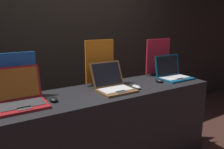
% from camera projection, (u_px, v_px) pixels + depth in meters
% --- Properties ---
extents(wall_back, '(8.00, 0.05, 2.80)m').
position_uv_depth(wall_back, '(69.00, 34.00, 2.98)').
color(wall_back, black).
rests_on(wall_back, ground_plane).
extents(display_counter, '(2.14, 0.62, 0.90)m').
position_uv_depth(display_counter, '(112.00, 131.00, 2.26)').
color(display_counter, black).
rests_on(display_counter, ground_plane).
extents(laptop_front, '(0.37, 0.35, 0.29)m').
position_uv_depth(laptop_front, '(21.00, 97.00, 1.72)').
color(laptop_front, maroon).
rests_on(laptop_front, display_counter).
extents(mouse_front, '(0.07, 0.11, 0.04)m').
position_uv_depth(mouse_front, '(53.00, 99.00, 1.82)').
color(mouse_front, black).
rests_on(mouse_front, display_counter).
extents(promo_stand_front, '(0.37, 0.07, 0.39)m').
position_uv_depth(promo_stand_front, '(15.00, 77.00, 1.87)').
color(promo_stand_front, black).
rests_on(promo_stand_front, display_counter).
extents(laptop_middle, '(0.34, 0.37, 0.26)m').
position_uv_depth(laptop_middle, '(113.00, 84.00, 2.12)').
color(laptop_middle, brown).
rests_on(laptop_middle, display_counter).
extents(mouse_middle, '(0.06, 0.12, 0.03)m').
position_uv_depth(mouse_middle, '(136.00, 87.00, 2.18)').
color(mouse_middle, '#B2B2B7').
rests_on(mouse_middle, display_counter).
extents(promo_stand_middle, '(0.33, 0.07, 0.47)m').
position_uv_depth(promo_stand_middle, '(100.00, 63.00, 2.30)').
color(promo_stand_middle, black).
rests_on(promo_stand_middle, display_counter).
extents(laptop_back, '(0.37, 0.30, 0.27)m').
position_uv_depth(laptop_back, '(172.00, 73.00, 2.58)').
color(laptop_back, '#0F5170').
rests_on(laptop_back, display_counter).
extents(mouse_back, '(0.07, 0.11, 0.04)m').
position_uv_depth(mouse_back, '(159.00, 81.00, 2.42)').
color(mouse_back, black).
rests_on(mouse_back, display_counter).
extents(promo_stand_back, '(0.37, 0.07, 0.45)m').
position_uv_depth(promo_stand_back, '(158.00, 58.00, 2.76)').
color(promo_stand_back, black).
rests_on(promo_stand_back, display_counter).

